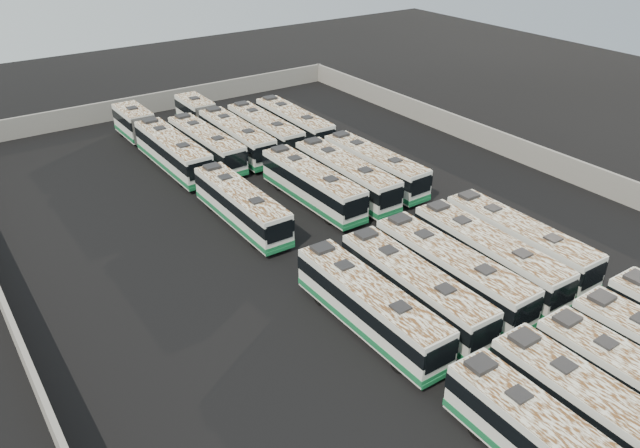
{
  "coord_description": "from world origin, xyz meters",
  "views": [
    {
      "loc": [
        -23.95,
        -30.94,
        22.97
      ],
      "look_at": [
        -1.74,
        1.18,
        1.6
      ],
      "focal_mm": 35.0,
      "sensor_mm": 36.0,
      "label": 1
    }
  ],
  "objects_px": {
    "bus_midback_far_right": "(375,166)",
    "bus_back_center": "(222,128)",
    "bus_midfront_far_left": "(370,306)",
    "bus_back_left": "(206,144)",
    "bus_midfront_far_right": "(519,241)",
    "bus_midback_right": "(346,176)",
    "bus_midfront_center": "(451,271)",
    "bus_back_far_right": "(294,124)",
    "bus_midback_center": "(312,184)",
    "bus_back_far_left": "(159,141)",
    "bus_midback_far_left": "(241,205)",
    "bus_back_right": "(265,130)",
    "bus_midfront_left": "(414,288)",
    "bus_midfront_right": "(488,255)",
    "bus_front_left": "(607,422)"
  },
  "relations": [
    {
      "from": "bus_midback_right",
      "to": "bus_back_center",
      "type": "distance_m",
      "value": 16.54
    },
    {
      "from": "bus_midfront_far_left",
      "to": "bus_front_left",
      "type": "bearing_deg",
      "value": -75.9
    },
    {
      "from": "bus_midback_far_left",
      "to": "bus_back_left",
      "type": "xyz_separation_m",
      "value": [
        3.26,
        12.87,
        0.0
      ]
    },
    {
      "from": "bus_midback_far_right",
      "to": "bus_back_center",
      "type": "bearing_deg",
      "value": 110.75
    },
    {
      "from": "bus_midfront_far_left",
      "to": "bus_midfront_center",
      "type": "height_order",
      "value": "bus_midfront_center"
    },
    {
      "from": "bus_midback_far_right",
      "to": "bus_back_center",
      "type": "distance_m",
      "value": 17.23
    },
    {
      "from": "bus_midfront_far_right",
      "to": "bus_midback_far_right",
      "type": "xyz_separation_m",
      "value": [
        0.07,
        15.55,
        -0.03
      ]
    },
    {
      "from": "bus_midfront_left",
      "to": "bus_back_left",
      "type": "height_order",
      "value": "bus_midfront_left"
    },
    {
      "from": "bus_midfront_far_right",
      "to": "bus_midback_right",
      "type": "height_order",
      "value": "bus_midback_right"
    },
    {
      "from": "bus_midback_far_right",
      "to": "bus_back_left",
      "type": "bearing_deg",
      "value": 125.58
    },
    {
      "from": "bus_midback_right",
      "to": "bus_midfront_far_right",
      "type": "bearing_deg",
      "value": -77.58
    },
    {
      "from": "bus_midfront_center",
      "to": "bus_back_left",
      "type": "bearing_deg",
      "value": 95.91
    },
    {
      "from": "bus_midfront_right",
      "to": "bus_back_left",
      "type": "distance_m",
      "value": 29.27
    },
    {
      "from": "bus_midback_right",
      "to": "bus_back_far_left",
      "type": "relative_size",
      "value": 0.64
    },
    {
      "from": "bus_midfront_far_left",
      "to": "bus_midback_far_right",
      "type": "height_order",
      "value": "bus_midfront_far_left"
    },
    {
      "from": "bus_midback_far_left",
      "to": "bus_back_right",
      "type": "relative_size",
      "value": 1.0
    },
    {
      "from": "bus_midfront_center",
      "to": "bus_midback_center",
      "type": "xyz_separation_m",
      "value": [
        0.05,
        15.58,
        -0.03
      ]
    },
    {
      "from": "bus_front_left",
      "to": "bus_midfront_center",
      "type": "xyz_separation_m",
      "value": [
        3.21,
        12.93,
        0.0
      ]
    },
    {
      "from": "bus_midfront_center",
      "to": "bus_midfront_right",
      "type": "height_order",
      "value": "bus_midfront_center"
    },
    {
      "from": "bus_back_center",
      "to": "bus_back_right",
      "type": "xyz_separation_m",
      "value": [
        3.21,
        -2.91,
        -0.02
      ]
    },
    {
      "from": "bus_midfront_center",
      "to": "bus_back_far_right",
      "type": "height_order",
      "value": "bus_midfront_center"
    },
    {
      "from": "bus_back_left",
      "to": "bus_back_right",
      "type": "height_order",
      "value": "bus_back_left"
    },
    {
      "from": "bus_midfront_far_right",
      "to": "bus_midback_right",
      "type": "xyz_separation_m",
      "value": [
        -3.23,
        15.28,
        0.02
      ]
    },
    {
      "from": "bus_midfront_far_left",
      "to": "bus_back_center",
      "type": "relative_size",
      "value": 0.65
    },
    {
      "from": "bus_front_left",
      "to": "bus_midfront_right",
      "type": "relative_size",
      "value": 1.0
    },
    {
      "from": "bus_midfront_right",
      "to": "bus_midback_far_right",
      "type": "bearing_deg",
      "value": 79.8
    },
    {
      "from": "bus_front_left",
      "to": "bus_midfront_left",
      "type": "distance_m",
      "value": 12.84
    },
    {
      "from": "bus_midfront_left",
      "to": "bus_back_center",
      "type": "distance_m",
      "value": 31.85
    },
    {
      "from": "bus_midfront_center",
      "to": "bus_back_far_right",
      "type": "bearing_deg",
      "value": 76.62
    },
    {
      "from": "bus_front_left",
      "to": "bus_midfront_left",
      "type": "xyz_separation_m",
      "value": [
        0.03,
        12.84,
        -0.04
      ]
    },
    {
      "from": "bus_midfront_left",
      "to": "bus_midback_far_left",
      "type": "distance_m",
      "value": 16.05
    },
    {
      "from": "bus_midfront_left",
      "to": "bus_back_far_left",
      "type": "distance_m",
      "value": 31.92
    },
    {
      "from": "bus_back_far_right",
      "to": "bus_back_far_left",
      "type": "bearing_deg",
      "value": 168.21
    },
    {
      "from": "bus_midback_far_left",
      "to": "bus_back_right",
      "type": "distance_m",
      "value": 16.24
    },
    {
      "from": "bus_midback_far_left",
      "to": "bus_midback_far_right",
      "type": "relative_size",
      "value": 0.99
    },
    {
      "from": "bus_midback_far_left",
      "to": "bus_midback_right",
      "type": "bearing_deg",
      "value": -1.33
    },
    {
      "from": "bus_front_left",
      "to": "bus_midback_center",
      "type": "xyz_separation_m",
      "value": [
        3.26,
        28.51,
        -0.03
      ]
    },
    {
      "from": "bus_midback_center",
      "to": "bus_midback_far_right",
      "type": "bearing_deg",
      "value": 0.11
    },
    {
      "from": "bus_midback_right",
      "to": "bus_back_far_right",
      "type": "height_order",
      "value": "bus_midback_right"
    },
    {
      "from": "bus_midfront_far_left",
      "to": "bus_back_left",
      "type": "relative_size",
      "value": 1.01
    },
    {
      "from": "bus_midback_center",
      "to": "bus_back_center",
      "type": "relative_size",
      "value": 0.65
    },
    {
      "from": "bus_front_left",
      "to": "bus_midfront_far_right",
      "type": "height_order",
      "value": "bus_front_left"
    },
    {
      "from": "bus_back_far_left",
      "to": "bus_back_right",
      "type": "height_order",
      "value": "bus_back_far_left"
    },
    {
      "from": "bus_midback_far_left",
      "to": "bus_back_left",
      "type": "relative_size",
      "value": 0.99
    },
    {
      "from": "bus_midfront_center",
      "to": "bus_midback_far_right",
      "type": "bearing_deg",
      "value": 66.85
    },
    {
      "from": "bus_midfront_left",
      "to": "bus_midfront_right",
      "type": "relative_size",
      "value": 0.98
    },
    {
      "from": "bus_midfront_center",
      "to": "bus_back_far_left",
      "type": "bearing_deg",
      "value": 101.21
    },
    {
      "from": "bus_midfront_left",
      "to": "bus_midback_far_left",
      "type": "bearing_deg",
      "value": 102.73
    },
    {
      "from": "bus_front_left",
      "to": "bus_midfront_center",
      "type": "height_order",
      "value": "bus_midfront_center"
    },
    {
      "from": "bus_back_far_left",
      "to": "bus_back_far_right",
      "type": "distance_m",
      "value": 13.45
    }
  ]
}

